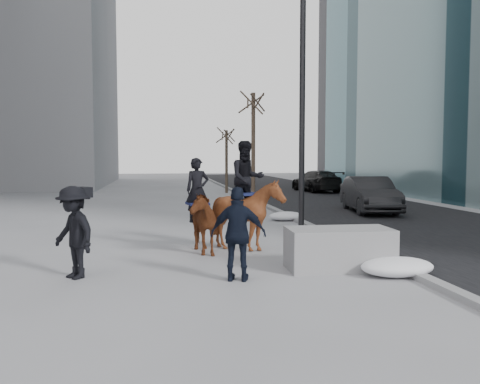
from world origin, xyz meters
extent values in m
plane|color=gray|center=(0.00, 0.00, 0.00)|extent=(120.00, 120.00, 0.00)
cube|color=black|center=(7.00, 10.00, 0.01)|extent=(8.00, 90.00, 0.01)
cube|color=gray|center=(3.00, 10.00, 0.06)|extent=(0.25, 90.00, 0.12)
cube|color=gray|center=(1.81, -0.36, 0.42)|extent=(2.15, 1.13, 0.84)
imported|color=black|center=(6.78, 9.62, 0.74)|extent=(2.20, 4.67, 1.48)
imported|color=black|center=(8.39, 21.95, 0.70)|extent=(2.47, 5.02, 1.40)
imported|color=#4E260F|center=(-0.91, 1.90, 0.74)|extent=(1.10, 1.88, 1.49)
imported|color=black|center=(-0.91, 2.05, 1.50)|extent=(0.62, 0.47, 1.56)
cube|color=#0F1338|center=(-0.91, 2.05, 1.17)|extent=(0.57, 0.64, 0.06)
imported|color=#4C210F|center=(0.31, 1.97, 0.88)|extent=(1.66, 1.80, 1.76)
imported|color=black|center=(0.31, 2.12, 1.77)|extent=(0.99, 0.83, 1.84)
cube|color=#10173E|center=(0.31, 2.12, 1.39)|extent=(0.56, 0.63, 0.06)
imported|color=black|center=(-0.38, -1.01, 0.88)|extent=(1.11, 0.69, 1.75)
cylinder|color=orange|center=(-0.43, -0.46, 1.15)|extent=(0.04, 0.18, 0.07)
imported|color=black|center=(-3.43, -0.32, 0.88)|extent=(1.22, 1.29, 1.75)
cube|color=black|center=(-3.28, -0.07, 1.62)|extent=(0.40, 0.42, 0.20)
cylinder|color=black|center=(2.60, 5.23, 4.50)|extent=(0.18, 0.18, 9.00)
ellipsoid|color=white|center=(2.70, -1.13, 0.18)|extent=(1.44, 0.92, 0.37)
ellipsoid|color=white|center=(2.70, 13.39, 0.15)|extent=(1.15, 0.73, 0.29)
ellipsoid|color=white|center=(2.70, 7.51, 0.16)|extent=(1.27, 0.81, 0.32)
camera|label=1|loc=(-1.81, -10.19, 2.31)|focal=38.00mm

